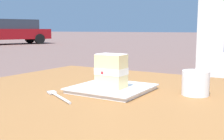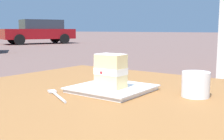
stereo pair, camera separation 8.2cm
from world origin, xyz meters
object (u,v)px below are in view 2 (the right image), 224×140
Objects in this scene: dessert_fork at (56,95)px; cake_slice at (111,71)px; parked_car_far at (39,31)px; patio_table at (171,130)px; coffee_cup at (196,84)px; dessert_plate at (112,89)px.

cake_slice is at bearing 54.61° from dessert_fork.
patio_table is at bearing -38.46° from parked_car_far.
patio_table is 0.17m from coffee_cup.
parked_car_far is at bearing 141.11° from cake_slice.
dessert_fork is at bearing -120.03° from dessert_plate.
dessert_plate is at bearing 59.97° from dessert_fork.
patio_table is 0.36m from dessert_fork.
parked_car_far is (-13.73, 10.77, 0.04)m from coffee_cup.
dessert_fork is at bearing -144.65° from coffee_cup.
parked_car_far is at bearing 141.89° from coffee_cup.
coffee_cup is at bearing -38.11° from parked_car_far.
cake_slice is 0.27m from coffee_cup.
dessert_plate reaches higher than patio_table.
dessert_plate is 2.17× the size of cake_slice.
parked_car_far is (-13.71, 10.89, 0.16)m from patio_table.
cake_slice is 0.70× the size of dessert_fork.
coffee_cup is 17.45m from parked_car_far.
cake_slice is at bearing 177.33° from patio_table.
cake_slice is 1.31× the size of coffee_cup.
dessert_plate is 2.84× the size of coffee_cup.
dessert_plate is 17.30m from parked_car_far.
dessert_fork is (-0.32, -0.13, 0.08)m from patio_table.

